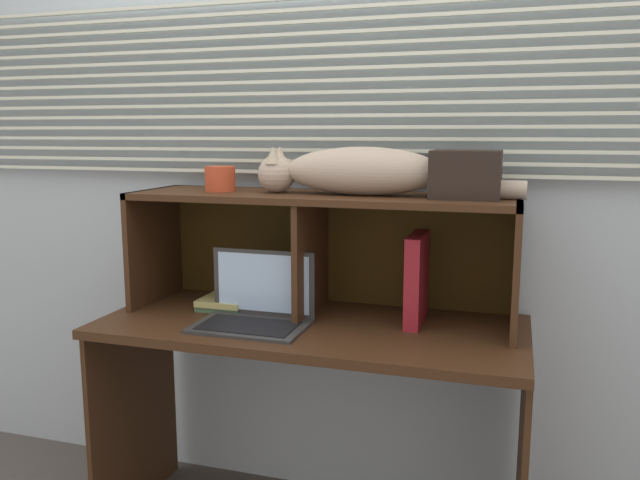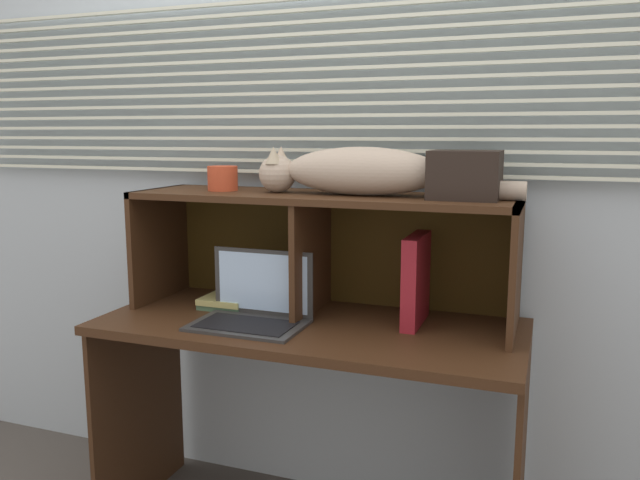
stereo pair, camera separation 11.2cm
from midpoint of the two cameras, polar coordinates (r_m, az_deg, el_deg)
The scene contains 9 objects.
back_panel_with_blinds at distance 2.31m, azimuth 3.38°, elevation 6.77°, with size 4.40×0.08×2.50m.
desk at distance 2.13m, azimuth 0.52°, elevation -11.40°, with size 1.37×0.60×0.76m.
hutch_shelf_unit at distance 2.14m, azimuth 1.70°, elevation 1.04°, with size 1.28×0.36×0.41m.
cat at distance 2.06m, azimuth 4.79°, elevation 6.07°, with size 0.86×0.17×0.15m.
laptop at distance 2.06m, azimuth -4.45°, elevation -6.16°, with size 0.35×0.24×0.23m.
binder_upright at distance 2.06m, azimuth 10.14°, elevation -3.53°, with size 0.05×0.23×0.29m, color maroon.
book_stack at distance 2.30m, azimuth -6.52°, elevation -5.31°, with size 0.16×0.23×0.04m.
small_basket at distance 2.24m, azimuth -7.30°, elevation 5.50°, with size 0.10×0.10×0.08m, color #BC4326.
storage_box at distance 1.99m, azimuth 14.46°, elevation 5.68°, with size 0.21×0.18×0.15m, color black.
Camera 2 is at (0.72, -1.64, 1.37)m, focal length 35.72 mm.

